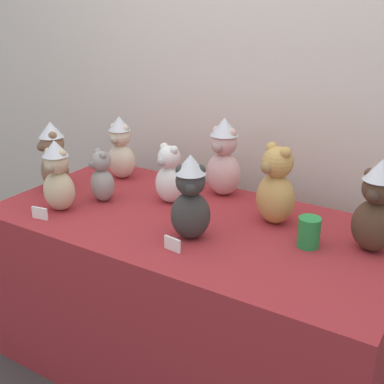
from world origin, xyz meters
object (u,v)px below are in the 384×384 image
Objects in this scene: teddy_bear_ash at (102,177)px; teddy_bear_cocoa at (376,207)px; display_table at (192,298)px; teddy_bear_charcoal at (191,198)px; teddy_bear_snow at (169,176)px; teddy_bear_mocha at (53,157)px; teddy_bear_blush at (224,158)px; teddy_bear_cream at (121,148)px; teddy_bear_sand at (58,177)px; teddy_bear_honey at (276,187)px; party_cup_green at (309,232)px.

teddy_bear_ash is 0.68× the size of teddy_bear_cocoa.
teddy_bear_charcoal reaches higher than display_table.
teddy_bear_charcoal reaches higher than teddy_bear_snow.
teddy_bear_cocoa is (1.37, 0.16, 0.01)m from teddy_bear_mocha.
teddy_bear_blush reaches higher than teddy_bear_charcoal.
teddy_bear_sand is at bearing -90.38° from teddy_bear_cream.
teddy_bear_blush reaches higher than teddy_bear_mocha.
teddy_bear_cream is at bearing 94.03° from teddy_bear_mocha.
teddy_bear_cream is 0.32m from teddy_bear_mocha.
teddy_bear_blush is at bearing 65.36° from teddy_bear_snow.
teddy_bear_charcoal reaches higher than teddy_bear_sand.
teddy_bear_snow is at bearing 49.62° from teddy_bear_mocha.
teddy_bear_honey is 1.06× the size of teddy_bear_sand.
teddy_bear_snow is at bearing 54.84° from teddy_bear_ash.
teddy_bear_honey is 1.00× the size of teddy_bear_mocha.
teddy_bear_charcoal reaches higher than teddy_bear_honey.
teddy_bear_sand is at bearing -124.44° from teddy_bear_snow.
party_cup_green is at bearing -15.58° from teddy_bear_cream.
teddy_bear_ash reaches higher than party_cup_green.
teddy_bear_blush is (0.52, 0.07, 0.02)m from teddy_bear_cream.
teddy_bear_ash is 0.19m from teddy_bear_sand.
teddy_bear_blush is at bearing 150.91° from party_cup_green.
teddy_bear_cream is at bearing 116.69° from teddy_bear_charcoal.
teddy_bear_ash is at bearing -176.13° from party_cup_green.
teddy_bear_mocha is 0.28m from teddy_bear_ash.
teddy_bear_snow is 0.77× the size of teddy_bear_cocoa.
teddy_bear_snow is (0.52, 0.15, -0.03)m from teddy_bear_mocha.
teddy_bear_charcoal is 1.06× the size of teddy_bear_cream.
teddy_bear_snow is (0.34, 0.31, -0.03)m from teddy_bear_sand.
teddy_bear_sand is (-0.59, -0.07, -0.01)m from teddy_bear_charcoal.
display_table is at bearing -82.79° from teddy_bear_blush.
teddy_bear_honey is (0.21, 0.29, -0.01)m from teddy_bear_charcoal.
teddy_bear_honey is 0.74m from teddy_bear_ash.
teddy_bear_honey is 0.47m from teddy_bear_snow.
teddy_bear_mocha is at bearing -143.55° from teddy_bear_honey.
teddy_bear_mocha reaches higher than teddy_bear_sand.
teddy_bear_snow is (-0.26, 0.24, -0.04)m from teddy_bear_charcoal.
teddy_bear_honey is at bearing -24.03° from teddy_bear_blush.
teddy_bear_cream is 0.87× the size of teddy_bear_blush.
teddy_bear_cream is at bearing -160.45° from teddy_bear_honey.
teddy_bear_blush reaches higher than display_table.
teddy_bear_cream is 1.21m from teddy_bear_cocoa.
teddy_bear_honey is 0.95× the size of teddy_bear_cocoa.
teddy_bear_snow is 2.34× the size of party_cup_green.
party_cup_green is (0.18, -0.12, -0.09)m from teddy_bear_honey.
teddy_bear_cocoa reaches higher than teddy_bear_ash.
teddy_bear_mocha is 1.38× the size of teddy_bear_ash.
teddy_bear_charcoal is at bearing -100.88° from teddy_bear_honey.
teddy_bear_honey is 0.38m from teddy_bear_cocoa.
display_table is 0.54m from teddy_bear_charcoal.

